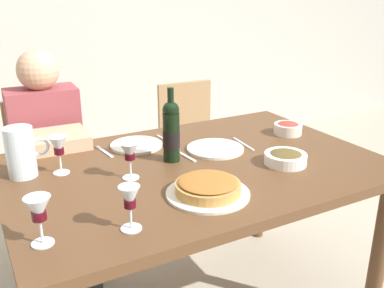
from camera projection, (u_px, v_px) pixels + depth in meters
The scene contains 19 objects.
dining_table at pixel (196, 184), 1.80m from camera, with size 1.50×1.00×0.76m.
wine_bottle at pixel (171, 131), 1.76m from camera, with size 0.07×0.07×0.31m.
water_pitcher at pixel (21, 155), 1.62m from camera, with size 0.16×0.11×0.19m.
baked_tart at pixel (208, 188), 1.49m from camera, with size 0.29×0.29×0.06m.
salad_bowl at pixel (288, 128), 2.11m from camera, with size 0.14×0.14×0.06m.
olive_bowl at pixel (286, 158), 1.75m from camera, with size 0.17×0.17×0.05m.
wine_glass_left_diner at pixel (59, 148), 1.64m from camera, with size 0.07×0.07×0.15m.
wine_glass_right_diner at pixel (39, 211), 1.18m from camera, with size 0.07×0.07×0.15m.
wine_glass_centre at pixel (130, 200), 1.26m from camera, with size 0.06×0.06×0.14m.
wine_glass_spare at pixel (130, 153), 1.60m from camera, with size 0.07×0.07×0.14m.
dinner_plate_left_setting at pixel (215, 149), 1.91m from camera, with size 0.25×0.25×0.01m, color silver.
dinner_plate_right_setting at pixel (136, 145), 1.95m from camera, with size 0.23×0.23×0.01m, color silver.
fork_left_setting at pixel (185, 155), 1.85m from camera, with size 0.16×0.01×0.01m, color silver.
knife_left_setting at pixel (243, 144), 1.98m from camera, with size 0.18×0.01×0.01m, color silver.
knife_right_setting at pixel (166, 141), 2.02m from camera, with size 0.18×0.01×0.01m, color silver.
spoon_right_setting at pixel (104, 152), 1.89m from camera, with size 0.16×0.01×0.01m, color silver.
chair_left at pixel (47, 169), 2.38m from camera, with size 0.41×0.41×0.87m.
diner_left at pixel (52, 164), 2.14m from camera, with size 0.35×0.51×1.16m.
chair_right at pixel (192, 143), 2.78m from camera, with size 0.42×0.42×0.87m.
Camera 1 is at (-0.79, -1.42, 1.44)m, focal length 40.55 mm.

